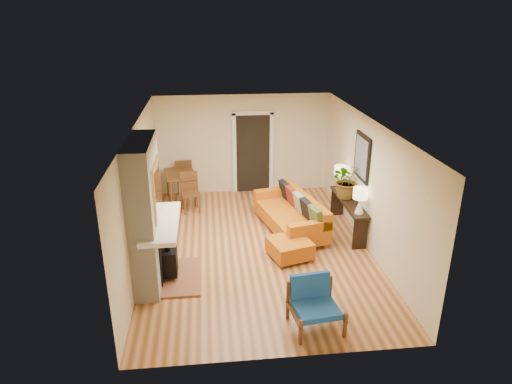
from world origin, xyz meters
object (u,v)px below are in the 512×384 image
(blue_chair, at_px, (314,300))
(lamp_near, at_px, (360,198))
(dining_table, at_px, (183,179))
(console_table, at_px, (349,207))
(ottoman, at_px, (290,248))
(lamp_far, at_px, (340,174))
(houseplant, at_px, (347,180))
(sofa, at_px, (293,214))

(blue_chair, xyz_separation_m, lamp_near, (1.48, 2.44, 0.64))
(blue_chair, xyz_separation_m, dining_table, (-2.16, 5.19, 0.21))
(blue_chair, bearing_deg, console_table, 64.45)
(blue_chair, bearing_deg, dining_table, 112.60)
(ottoman, xyz_separation_m, lamp_far, (1.48, 1.79, 0.84))
(blue_chair, height_order, dining_table, dining_table)
(console_table, bearing_deg, lamp_far, 90.00)
(ottoman, distance_m, dining_table, 3.82)
(ottoman, height_order, lamp_near, lamp_near)
(lamp_near, bearing_deg, lamp_far, 90.00)
(dining_table, height_order, houseplant, houseplant)
(ottoman, distance_m, houseplant, 2.12)
(sofa, xyz_separation_m, lamp_far, (1.18, 0.56, 0.69))
(dining_table, bearing_deg, console_table, -29.84)
(ottoman, height_order, lamp_far, lamp_far)
(console_table, bearing_deg, ottoman, -145.00)
(sofa, distance_m, blue_chair, 3.30)
(ottoman, relative_size, blue_chair, 1.13)
(ottoman, bearing_deg, blue_chair, -90.10)
(dining_table, bearing_deg, lamp_far, -20.19)
(ottoman, relative_size, console_table, 0.50)
(ottoman, bearing_deg, lamp_far, 50.37)
(ottoman, height_order, blue_chair, blue_chair)
(ottoman, bearing_deg, dining_table, 124.70)
(sofa, bearing_deg, dining_table, 142.29)
(console_table, xyz_separation_m, lamp_far, (0.00, 0.75, 0.49))
(ottoman, distance_m, console_table, 1.84)
(dining_table, relative_size, lamp_near, 3.35)
(console_table, height_order, lamp_near, lamp_near)
(sofa, relative_size, lamp_far, 4.32)
(ottoman, xyz_separation_m, console_table, (1.48, 1.04, 0.36))
(console_table, relative_size, houseplant, 2.29)
(ottoman, relative_size, lamp_near, 1.72)
(console_table, distance_m, lamp_near, 0.82)
(ottoman, distance_m, lamp_far, 2.47)
(blue_chair, height_order, console_table, blue_chair)
(lamp_far, bearing_deg, console_table, -90.00)
(sofa, distance_m, dining_table, 3.12)
(blue_chair, distance_m, console_table, 3.44)
(console_table, bearing_deg, sofa, 170.99)
(sofa, relative_size, blue_chair, 2.83)
(sofa, bearing_deg, lamp_near, -35.78)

